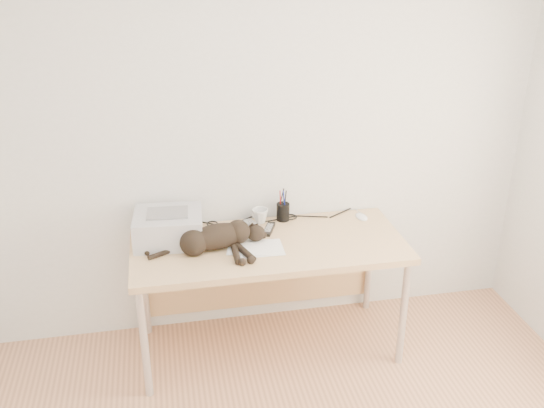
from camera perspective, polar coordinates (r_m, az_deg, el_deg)
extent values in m
plane|color=silver|center=(3.66, -1.38, 6.69)|extent=(3.50, 0.00, 3.50)
cube|color=#E2BF84|center=(3.56, -0.30, -3.98)|extent=(1.60, 0.70, 0.04)
cylinder|color=silver|center=(3.46, -11.91, -12.76)|extent=(0.04, 0.04, 0.70)
cylinder|color=silver|center=(3.71, 12.26, -10.04)|extent=(0.04, 0.04, 0.70)
cylinder|color=silver|center=(3.96, -11.94, -7.58)|extent=(0.04, 0.04, 0.70)
cylinder|color=silver|center=(4.18, 9.13, -5.56)|extent=(0.04, 0.04, 0.70)
cube|color=#E2BF84|center=(4.00, -1.18, -5.82)|extent=(1.48, 0.02, 0.60)
cube|color=#BBBBC0|center=(3.59, -9.72, -2.18)|extent=(0.42, 0.36, 0.18)
cube|color=black|center=(3.59, -9.72, -2.05)|extent=(0.33, 0.04, 0.11)
cube|color=slate|center=(3.55, -9.82, -0.83)|extent=(0.25, 0.18, 0.01)
cube|color=white|center=(3.49, -1.29, -4.22)|extent=(0.29, 0.21, 0.00)
cube|color=white|center=(3.50, -1.83, -4.07)|extent=(0.32, 0.26, 0.00)
ellipsoid|color=black|center=(3.48, -5.16, -3.06)|extent=(0.38, 0.22, 0.15)
sphere|color=black|center=(3.44, -7.41, -3.63)|extent=(0.16, 0.16, 0.16)
ellipsoid|color=black|center=(3.55, -1.51, -2.77)|extent=(0.13, 0.12, 0.10)
cone|color=black|center=(3.57, -1.87, -1.94)|extent=(0.05, 0.06, 0.05)
cone|color=black|center=(3.57, -1.45, -1.99)|extent=(0.05, 0.06, 0.05)
cylinder|color=black|center=(3.41, -3.43, -4.66)|extent=(0.08, 0.21, 0.04)
cylinder|color=black|center=(3.42, -2.61, -4.50)|extent=(0.08, 0.21, 0.04)
cylinder|color=black|center=(3.48, -9.90, -4.47)|extent=(0.23, 0.07, 0.03)
imported|color=silver|center=(3.78, -1.13, -1.13)|extent=(0.12, 0.12, 0.09)
cylinder|color=black|center=(3.81, 1.04, -0.74)|extent=(0.08, 0.08, 0.11)
cylinder|color=#990C0C|center=(3.77, 0.87, 0.30)|extent=(0.01, 0.01, 0.15)
cylinder|color=navy|center=(3.79, 1.20, 0.39)|extent=(0.01, 0.01, 0.15)
cylinder|color=black|center=(3.76, 1.09, 0.24)|extent=(0.01, 0.01, 0.15)
cube|color=slate|center=(3.73, -1.73, -2.12)|extent=(0.11, 0.20, 0.02)
cube|color=black|center=(3.69, -0.30, -2.38)|extent=(0.11, 0.18, 0.02)
ellipsoid|color=white|center=(3.89, 8.43, -1.05)|extent=(0.08, 0.12, 0.04)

